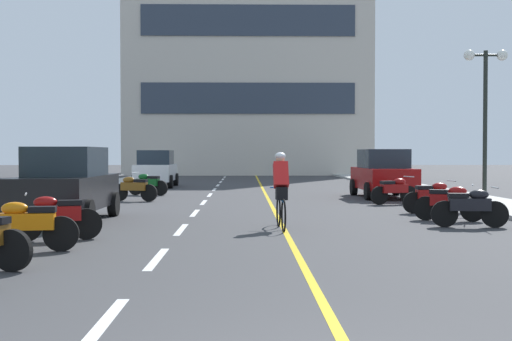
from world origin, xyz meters
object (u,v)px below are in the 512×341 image
object	(u,v)px
motorcycle_5	(450,202)
motorcycle_9	(148,183)
street_lamp_mid	(485,90)
motorcycle_3	(56,216)
cyclist_rider	(281,189)
parked_car_far	(156,169)
parked_car_mid	(383,173)
motorcycle_6	(433,196)
motorcycle_4	(470,207)
motorcycle_8	(134,188)
parked_car_near	(67,184)
motorcycle_7	(394,190)
motorcycle_2	(26,224)

from	to	relation	value
motorcycle_5	motorcycle_9	bearing A→B (deg)	131.18
street_lamp_mid	motorcycle_3	bearing A→B (deg)	-141.59
motorcycle_3	cyclist_rider	distance (m)	4.82
parked_car_far	motorcycle_3	xyz separation A→B (m)	(0.78, -20.15, -0.44)
motorcycle_5	parked_car_mid	bearing A→B (deg)	88.75
motorcycle_5	parked_car_far	bearing A→B (deg)	119.50
motorcycle_3	motorcycle_6	distance (m)	10.46
motorcycle_4	motorcycle_9	world-z (taller)	same
motorcycle_3	motorcycle_8	world-z (taller)	same
parked_car_near	motorcycle_8	xyz separation A→B (m)	(0.49, 6.83, -0.44)
parked_car_far	cyclist_rider	xyz separation A→B (m)	(5.18, -18.22, -0.03)
motorcycle_6	motorcycle_7	xyz separation A→B (m)	(-0.34, 3.22, 0.00)
parked_car_near	parked_car_mid	size ratio (longest dim) A/B	1.00
parked_car_far	motorcycle_7	size ratio (longest dim) A/B	2.56
motorcycle_9	motorcycle_3	bearing A→B (deg)	-88.97
motorcycle_3	motorcycle_8	xyz separation A→B (m)	(-0.25, 10.37, 0.00)
parked_car_near	motorcycle_7	size ratio (longest dim) A/B	2.56
parked_car_near	motorcycle_2	world-z (taller)	parked_car_near
parked_car_mid	parked_car_far	world-z (taller)	same
parked_car_mid	parked_car_far	size ratio (longest dim) A/B	1.01
motorcycle_6	motorcycle_8	bearing A→B (deg)	152.28
motorcycle_7	cyclist_rider	distance (m)	8.03
parked_car_near	motorcycle_5	world-z (taller)	parked_car_near
motorcycle_7	motorcycle_9	size ratio (longest dim) A/B	1.00
motorcycle_2	motorcycle_3	xyz separation A→B (m)	(0.07, 1.47, 0.00)
motorcycle_9	motorcycle_5	bearing A→B (deg)	-48.82
parked_car_near	motorcycle_3	bearing A→B (deg)	-78.22
motorcycle_2	motorcycle_3	world-z (taller)	same
cyclist_rider	motorcycle_2	bearing A→B (deg)	-142.80
motorcycle_8	motorcycle_5	bearing A→B (deg)	-37.73
motorcycle_3	motorcycle_5	size ratio (longest dim) A/B	1.01
parked_car_near	cyclist_rider	size ratio (longest dim) A/B	2.38
parked_car_far	motorcycle_2	distance (m)	21.63
cyclist_rider	street_lamp_mid	bearing A→B (deg)	45.30
motorcycle_2	motorcycle_3	bearing A→B (deg)	87.09
motorcycle_5	motorcycle_7	distance (m)	5.33
motorcycle_8	street_lamp_mid	bearing A→B (deg)	-5.69
street_lamp_mid	cyclist_rider	distance (m)	10.62
motorcycle_3	motorcycle_5	bearing A→B (deg)	22.03
parked_car_mid	motorcycle_9	distance (m)	9.20
motorcycle_4	motorcycle_6	world-z (taller)	same
motorcycle_3	cyclist_rider	bearing A→B (deg)	23.64
motorcycle_3	cyclist_rider	world-z (taller)	cyclist_rider
parked_car_mid	motorcycle_4	size ratio (longest dim) A/B	2.49
parked_car_near	parked_car_mid	world-z (taller)	same
parked_car_near	parked_car_far	size ratio (longest dim) A/B	1.00
motorcycle_4	cyclist_rider	world-z (taller)	cyclist_rider
parked_car_mid	motorcycle_7	distance (m)	3.41
parked_car_mid	motorcycle_6	bearing A→B (deg)	-89.96
street_lamp_mid	motorcycle_6	bearing A→B (deg)	-127.52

